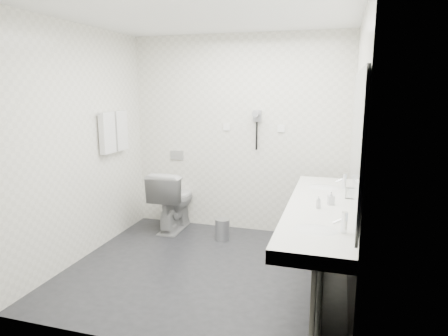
% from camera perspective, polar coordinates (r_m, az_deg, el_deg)
% --- Properties ---
extents(floor, '(2.80, 2.80, 0.00)m').
position_cam_1_polar(floor, '(4.25, -2.60, -14.30)').
color(floor, '#222227').
rests_on(floor, ground).
extents(ceiling, '(2.80, 2.80, 0.00)m').
position_cam_1_polar(ceiling, '(3.88, -2.95, 21.17)').
color(ceiling, white).
rests_on(ceiling, wall_back).
extents(wall_back, '(2.80, 0.00, 2.80)m').
position_cam_1_polar(wall_back, '(5.10, 2.05, 4.76)').
color(wall_back, white).
rests_on(wall_back, floor).
extents(wall_front, '(2.80, 0.00, 2.80)m').
position_cam_1_polar(wall_front, '(2.70, -11.87, -1.53)').
color(wall_front, white).
rests_on(wall_front, floor).
extents(wall_left, '(0.00, 2.60, 2.60)m').
position_cam_1_polar(wall_left, '(4.52, -19.78, 3.23)').
color(wall_left, white).
rests_on(wall_left, floor).
extents(wall_right, '(0.00, 2.60, 2.60)m').
position_cam_1_polar(wall_right, '(3.66, 18.41, 1.52)').
color(wall_right, white).
rests_on(wall_right, floor).
extents(vanity_counter, '(0.55, 2.20, 0.10)m').
position_cam_1_polar(vanity_counter, '(3.57, 13.62, -5.90)').
color(vanity_counter, white).
rests_on(vanity_counter, floor).
extents(vanity_panel, '(0.03, 2.15, 0.75)m').
position_cam_1_polar(vanity_panel, '(3.72, 13.70, -12.19)').
color(vanity_panel, gray).
rests_on(vanity_panel, floor).
extents(vanity_post_near, '(0.06, 0.06, 0.75)m').
position_cam_1_polar(vanity_post_near, '(2.79, 13.15, -20.66)').
color(vanity_post_near, silver).
rests_on(vanity_post_near, floor).
extents(vanity_post_far, '(0.06, 0.06, 0.75)m').
position_cam_1_polar(vanity_post_far, '(4.69, 14.74, -7.20)').
color(vanity_post_far, silver).
rests_on(vanity_post_far, floor).
extents(mirror, '(0.02, 2.20, 1.05)m').
position_cam_1_polar(mirror, '(3.44, 18.47, 4.27)').
color(mirror, '#B2BCC6').
rests_on(mirror, wall_right).
extents(basin_near, '(0.40, 0.31, 0.05)m').
position_cam_1_polar(basin_near, '(2.94, 12.95, -8.93)').
color(basin_near, white).
rests_on(basin_near, vanity_counter).
extents(basin_far, '(0.40, 0.31, 0.05)m').
position_cam_1_polar(basin_far, '(4.19, 14.12, -2.85)').
color(basin_far, white).
rests_on(basin_far, vanity_counter).
extents(faucet_near, '(0.04, 0.04, 0.15)m').
position_cam_1_polar(faucet_near, '(2.91, 16.90, -7.49)').
color(faucet_near, silver).
rests_on(faucet_near, vanity_counter).
extents(faucet_far, '(0.04, 0.04, 0.15)m').
position_cam_1_polar(faucet_far, '(4.16, 16.86, -1.81)').
color(faucet_far, silver).
rests_on(faucet_far, vanity_counter).
extents(soap_bottle_a, '(0.07, 0.07, 0.12)m').
position_cam_1_polar(soap_bottle_a, '(3.57, 15.12, -4.16)').
color(soap_bottle_a, beige).
rests_on(soap_bottle_a, vanity_counter).
extents(soap_bottle_c, '(0.05, 0.05, 0.11)m').
position_cam_1_polar(soap_bottle_c, '(3.43, 13.40, -4.78)').
color(soap_bottle_c, beige).
rests_on(soap_bottle_c, vanity_counter).
extents(glass_left, '(0.07, 0.07, 0.10)m').
position_cam_1_polar(glass_left, '(3.80, 17.42, -3.47)').
color(glass_left, silver).
rests_on(glass_left, vanity_counter).
extents(toilet, '(0.45, 0.79, 0.79)m').
position_cam_1_polar(toilet, '(5.29, -7.28, -4.52)').
color(toilet, white).
rests_on(toilet, floor).
extents(flush_plate, '(0.18, 0.02, 0.12)m').
position_cam_1_polar(flush_plate, '(5.41, -6.78, 1.86)').
color(flush_plate, '#B2B5BA').
rests_on(flush_plate, wall_back).
extents(pedal_bin, '(0.21, 0.21, 0.25)m').
position_cam_1_polar(pedal_bin, '(4.95, -0.24, -8.88)').
color(pedal_bin, '#B2B5BA').
rests_on(pedal_bin, floor).
extents(bin_lid, '(0.18, 0.18, 0.02)m').
position_cam_1_polar(bin_lid, '(4.91, -0.24, -7.44)').
color(bin_lid, '#B2B5BA').
rests_on(bin_lid, pedal_bin).
extents(towel_rail, '(0.02, 0.62, 0.02)m').
position_cam_1_polar(towel_rail, '(4.92, -15.77, 7.60)').
color(towel_rail, silver).
rests_on(towel_rail, wall_left).
extents(towel_near, '(0.07, 0.24, 0.48)m').
position_cam_1_polar(towel_near, '(4.82, -16.41, 4.86)').
color(towel_near, white).
rests_on(towel_near, towel_rail).
extents(towel_far, '(0.07, 0.24, 0.48)m').
position_cam_1_polar(towel_far, '(5.05, -14.69, 5.24)').
color(towel_far, white).
rests_on(towel_far, towel_rail).
extents(dryer_cradle, '(0.10, 0.04, 0.14)m').
position_cam_1_polar(dryer_cradle, '(5.00, 4.79, 7.47)').
color(dryer_cradle, gray).
rests_on(dryer_cradle, wall_back).
extents(dryer_barrel, '(0.08, 0.14, 0.08)m').
position_cam_1_polar(dryer_barrel, '(4.93, 4.62, 7.76)').
color(dryer_barrel, gray).
rests_on(dryer_barrel, dryer_cradle).
extents(dryer_cord, '(0.02, 0.02, 0.35)m').
position_cam_1_polar(dryer_cord, '(5.00, 4.70, 4.60)').
color(dryer_cord, black).
rests_on(dryer_cord, dryer_cradle).
extents(switch_plate_a, '(0.09, 0.02, 0.09)m').
position_cam_1_polar(switch_plate_a, '(5.12, 0.39, 5.92)').
color(switch_plate_a, white).
rests_on(switch_plate_a, wall_back).
extents(switch_plate_b, '(0.09, 0.02, 0.09)m').
position_cam_1_polar(switch_plate_b, '(4.97, 8.20, 5.64)').
color(switch_plate_b, white).
rests_on(switch_plate_b, wall_back).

